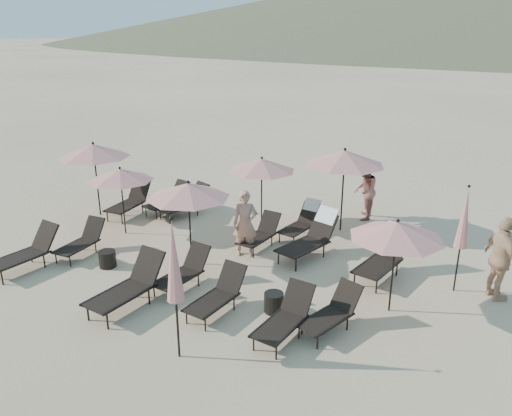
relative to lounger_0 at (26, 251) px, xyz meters
The scene contains 28 objects.
ground 5.06m from the lounger_0, ahead, with size 800.00×800.00×0.00m, color #D6BA8C.
lounger_0 is the anchor object (origin of this frame).
lounger_1 1.38m from the lounger_0, 68.04° to the left, with size 0.72×1.55×0.86m.
lounger_2 4.13m from the lounger_0, 17.05° to the left, with size 0.70×1.57×0.88m.
lounger_3 5.28m from the lounger_0, ahead, with size 0.67×1.58×0.89m.
lounger_4 6.89m from the lounger_0, ahead, with size 0.67×1.59×0.90m.
lounger_5 7.66m from the lounger_0, ahead, with size 0.94×1.57×0.84m.
lounger_6 4.24m from the lounger_0, 97.78° to the left, with size 0.89×1.82×1.00m.
lounger_7 5.13m from the lounger_0, 78.36° to the left, with size 1.11×1.81×0.97m.
lounger_8 5.95m from the lounger_0, 43.41° to the left, with size 0.64×1.51×0.85m.
lounger_9 7.33m from the lounger_0, 47.34° to the left, with size 0.74×1.61×0.97m.
lounger_10 7.17m from the lounger_0, 36.38° to the left, with size 1.10×1.99×1.18m.
lounger_11 8.77m from the lounger_0, 28.17° to the left, with size 0.92×1.90×1.14m.
lounger_12 5.05m from the lounger_0, 86.29° to the left, with size 0.85×1.69×0.93m.
lounger_13 3.47m from the lounger_0, ahead, with size 0.79×1.89×1.07m.
umbrella_open_0 3.24m from the lounger_0, 81.84° to the left, with size 1.87×1.87×2.02m.
umbrella_open_1 4.31m from the lounger_0, 34.54° to the left, with size 2.05×2.05×2.21m.
umbrella_open_2 8.84m from the lounger_0, 17.32° to the left, with size 1.93×1.93×2.08m.
umbrella_open_3 6.70m from the lounger_0, 57.06° to the left, with size 2.01×2.01×2.16m.
umbrella_open_4 8.76m from the lounger_0, 47.83° to the left, with size 2.32×2.32×2.50m.
umbrella_open_5 4.27m from the lounger_0, 110.96° to the left, with size 2.22×2.22×2.39m.
umbrella_closed_0 5.75m from the lounger_0, ahead, with size 0.32×0.32×2.73m.
umbrella_closed_1 10.34m from the lounger_0, 24.20° to the left, with size 0.30×0.30×2.52m.
side_table_0 1.97m from the lounger_0, 33.80° to the left, with size 0.43×0.43×0.42m, color black.
side_table_1 6.39m from the lounger_0, 11.99° to the left, with size 0.42×0.42×0.43m, color black.
beachgoer_a 5.48m from the lounger_0, 39.16° to the left, with size 0.64×0.42×1.77m, color tan.
beachgoer_b 9.74m from the lounger_0, 51.76° to the left, with size 0.90×0.70×1.85m, color #A16253.
beachgoer_c 11.08m from the lounger_0, 22.86° to the left, with size 1.12×0.47×1.91m, color tan.
Camera 1 is at (5.59, -7.42, 5.59)m, focal length 35.00 mm.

